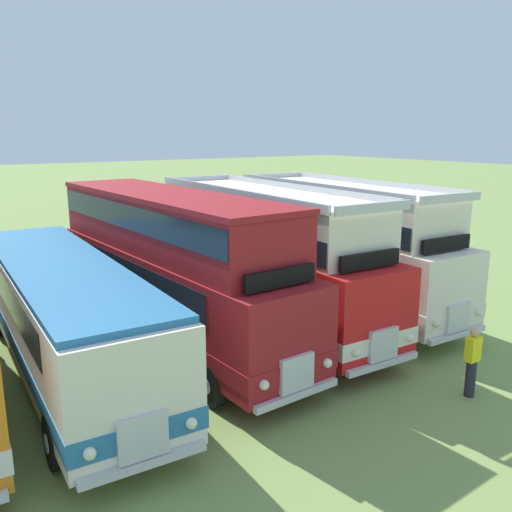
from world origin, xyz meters
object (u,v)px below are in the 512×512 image
bus_seventh_in_row (171,262)px  marshal_person (472,361)px  bus_sixth_in_row (63,308)px  bus_ninth_in_row (340,243)px  bus_eighth_in_row (263,253)px

bus_seventh_in_row → marshal_person: bus_seventh_in_row is taller
bus_sixth_in_row → bus_seventh_in_row: bearing=5.9°
bus_seventh_in_row → bus_sixth_in_row: bearing=-174.1°
bus_sixth_in_row → bus_ninth_in_row: size_ratio=1.15×
bus_seventh_in_row → marshal_person: 8.47m
bus_seventh_in_row → marshal_person: bearing=-58.0°
bus_ninth_in_row → marshal_person: size_ratio=5.87×
bus_ninth_in_row → marshal_person: bus_ninth_in_row is taller
bus_eighth_in_row → bus_sixth_in_row: bearing=-177.6°
bus_sixth_in_row → marshal_person: bus_sixth_in_row is taller
bus_sixth_in_row → bus_ninth_in_row: (9.66, 0.13, 0.60)m
bus_sixth_in_row → bus_seventh_in_row: 3.30m
bus_sixth_in_row → bus_ninth_in_row: bearing=0.8°
bus_eighth_in_row → marshal_person: bus_eighth_in_row is taller
bus_seventh_in_row → bus_ninth_in_row: size_ratio=1.10×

